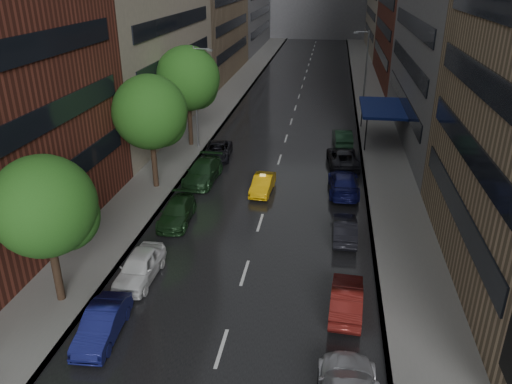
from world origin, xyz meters
TOP-DOWN VIEW (x-y plane):
  - road at (0.00, 50.00)m, footprint 14.00×140.00m
  - sidewalk_left at (-9.00, 50.00)m, footprint 4.00×140.00m
  - sidewalk_right at (9.00, 50.00)m, footprint 4.00×140.00m
  - tree_near at (-8.60, 6.18)m, footprint 4.79×4.79m
  - tree_mid at (-8.60, 20.52)m, footprint 5.36×5.36m
  - tree_far at (-8.60, 30.48)m, footprint 5.75×5.75m
  - taxi at (-0.51, 20.86)m, footprint 1.58×3.99m
  - parked_cars_left at (-5.40, 17.37)m, footprint 2.67×28.26m
  - parked_cars_right at (5.40, 17.43)m, footprint 2.94×36.84m
  - street_lamp_left at (-7.72, 30.00)m, footprint 1.74×0.22m
  - street_lamp_right at (7.72, 45.00)m, footprint 1.74×0.22m
  - awning at (8.98, 35.00)m, footprint 4.00×8.00m

SIDE VIEW (x-z plane):
  - road at x=0.00m, z-range 0.00..0.01m
  - sidewalk_left at x=-9.00m, z-range 0.00..0.15m
  - sidewalk_right at x=9.00m, z-range 0.00..0.15m
  - taxi at x=-0.51m, z-range 0.00..1.29m
  - parked_cars_left at x=-5.40m, z-range -0.07..1.52m
  - parked_cars_right at x=5.40m, z-range -0.05..1.55m
  - awning at x=8.98m, z-range 1.57..4.70m
  - street_lamp_left at x=-7.72m, z-range 0.39..9.39m
  - street_lamp_right at x=7.72m, z-range 0.39..9.39m
  - tree_near at x=-8.60m, z-range 1.40..9.04m
  - tree_mid at x=-8.60m, z-range 1.57..10.11m
  - tree_far at x=-8.60m, z-range 1.69..10.86m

